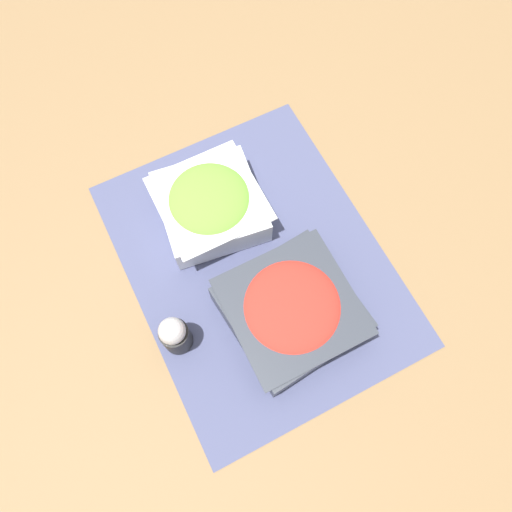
{
  "coord_description": "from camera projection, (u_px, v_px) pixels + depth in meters",
  "views": [
    {
      "loc": [
        -0.26,
        0.13,
        0.8
      ],
      "look_at": [
        0.0,
        0.0,
        0.03
      ],
      "focal_mm": 35.0,
      "sensor_mm": 36.0,
      "label": 1
    }
  ],
  "objects": [
    {
      "name": "ground_plane",
      "position": [
        256.0,
        263.0,
        0.86
      ],
      "size": [
        3.0,
        3.0,
        0.0
      ],
      "primitive_type": "plane",
      "color": "olive"
    },
    {
      "name": "placemat",
      "position": [
        256.0,
        263.0,
        0.86
      ],
      "size": [
        0.53,
        0.41,
        0.0
      ],
      "color": "#474C70",
      "rests_on": "ground_plane"
    },
    {
      "name": "tomato_bowl",
      "position": [
        291.0,
        309.0,
        0.79
      ],
      "size": [
        0.21,
        0.21,
        0.07
      ],
      "color": "#333842",
      "rests_on": "placemat"
    },
    {
      "name": "lettuce_bowl",
      "position": [
        210.0,
        204.0,
        0.85
      ],
      "size": [
        0.19,
        0.19,
        0.08
      ],
      "color": "white",
      "rests_on": "placemat"
    },
    {
      "name": "pepper_shaker",
      "position": [
        175.0,
        335.0,
        0.76
      ],
      "size": [
        0.05,
        0.05,
        0.09
      ],
      "color": "black",
      "rests_on": "placemat"
    }
  ]
}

